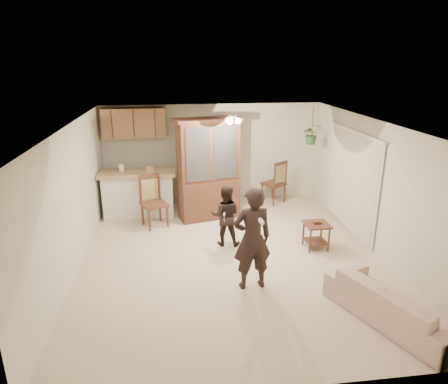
{
  "coord_description": "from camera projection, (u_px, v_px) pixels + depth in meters",
  "views": [
    {
      "loc": [
        -0.98,
        -6.72,
        3.57
      ],
      "look_at": [
        -0.07,
        0.4,
        1.16
      ],
      "focal_mm": 32.0,
      "sensor_mm": 36.0,
      "label": 1
    }
  ],
  "objects": [
    {
      "name": "floor",
      "position": [
        230.0,
        256.0,
        7.57
      ],
      "size": [
        6.5,
        6.5,
        0.0
      ],
      "primitive_type": "plane",
      "color": "beige",
      "rests_on": "ground"
    },
    {
      "name": "ceiling",
      "position": [
        231.0,
        125.0,
        6.78
      ],
      "size": [
        5.5,
        6.5,
        0.02
      ],
      "primitive_type": "cube",
      "color": "silver",
      "rests_on": "wall_back"
    },
    {
      "name": "wall_back",
      "position": [
        213.0,
        153.0,
        10.23
      ],
      "size": [
        5.5,
        0.02,
        2.5
      ],
      "primitive_type": "cube",
      "color": "beige",
      "rests_on": "ground"
    },
    {
      "name": "wall_front",
      "position": [
        275.0,
        295.0,
        4.12
      ],
      "size": [
        5.5,
        0.02,
        2.5
      ],
      "primitive_type": "cube",
      "color": "beige",
      "rests_on": "ground"
    },
    {
      "name": "wall_left",
      "position": [
        72.0,
        201.0,
        6.84
      ],
      "size": [
        0.02,
        6.5,
        2.5
      ],
      "primitive_type": "cube",
      "color": "beige",
      "rests_on": "ground"
    },
    {
      "name": "wall_right",
      "position": [
        375.0,
        188.0,
        7.5
      ],
      "size": [
        0.02,
        6.5,
        2.5
      ],
      "primitive_type": "cube",
      "color": "beige",
      "rests_on": "ground"
    },
    {
      "name": "breakfast_bar",
      "position": [
        139.0,
        195.0,
        9.4
      ],
      "size": [
        1.6,
        0.55,
        1.0
      ],
      "primitive_type": "cube",
      "color": "white",
      "rests_on": "floor"
    },
    {
      "name": "bar_top",
      "position": [
        137.0,
        173.0,
        9.22
      ],
      "size": [
        1.75,
        0.7,
        0.08
      ],
      "primitive_type": "cube",
      "color": "#A08160",
      "rests_on": "breakfast_bar"
    },
    {
      "name": "upper_cabinets",
      "position": [
        134.0,
        123.0,
        9.56
      ],
      "size": [
        1.5,
        0.34,
        0.7
      ],
      "primitive_type": "cube",
      "color": "olive",
      "rests_on": "wall_back"
    },
    {
      "name": "vertical_blinds",
      "position": [
        352.0,
        182.0,
        8.39
      ],
      "size": [
        0.06,
        2.3,
        2.1
      ],
      "primitive_type": null,
      "color": "beige",
      "rests_on": "wall_right"
    },
    {
      "name": "ceiling_fixture",
      "position": [
        232.0,
        120.0,
        7.96
      ],
      "size": [
        0.36,
        0.36,
        0.2
      ],
      "primitive_type": null,
      "color": "beige",
      "rests_on": "ceiling"
    },
    {
      "name": "hanging_plant",
      "position": [
        312.0,
        134.0,
        9.52
      ],
      "size": [
        0.43,
        0.37,
        0.48
      ],
      "primitive_type": "imported",
      "color": "#2B6127",
      "rests_on": "ceiling"
    },
    {
      "name": "plant_cord",
      "position": [
        313.0,
        120.0,
        9.41
      ],
      "size": [
        0.01,
        0.01,
        0.65
      ],
      "primitive_type": "cylinder",
      "color": "black",
      "rests_on": "ceiling"
    },
    {
      "name": "sofa",
      "position": [
        394.0,
        298.0,
        5.62
      ],
      "size": [
        1.41,
        2.01,
        0.73
      ],
      "primitive_type": "imported",
      "rotation": [
        0.0,
        0.0,
        1.98
      ],
      "color": "beige",
      "rests_on": "floor"
    },
    {
      "name": "adult",
      "position": [
        252.0,
        236.0,
        6.3
      ],
      "size": [
        0.7,
        0.5,
        1.8
      ],
      "primitive_type": "imported",
      "rotation": [
        0.0,
        0.0,
        3.25
      ],
      "color": "black",
      "rests_on": "floor"
    },
    {
      "name": "child",
      "position": [
        225.0,
        213.0,
        7.87
      ],
      "size": [
        0.75,
        0.64,
        1.35
      ],
      "primitive_type": "imported",
      "rotation": [
        0.0,
        0.0,
        2.93
      ],
      "color": "black",
      "rests_on": "floor"
    },
    {
      "name": "china_hutch",
      "position": [
        208.0,
        170.0,
        9.09
      ],
      "size": [
        1.57,
        0.91,
        2.33
      ],
      "rotation": [
        0.0,
        0.0,
        0.25
      ],
      "color": "#3C1E16",
      "rests_on": "floor"
    },
    {
      "name": "side_table",
      "position": [
        316.0,
        235.0,
        7.83
      ],
      "size": [
        0.49,
        0.49,
        0.58
      ],
      "rotation": [
        0.0,
        0.0,
        0.04
      ],
      "color": "#3C1E16",
      "rests_on": "floor"
    },
    {
      "name": "chair_bar",
      "position": [
        155.0,
        212.0,
        8.85
      ],
      "size": [
        0.67,
        0.67,
        1.15
      ],
      "rotation": [
        0.0,
        0.0,
        0.42
      ],
      "color": "#3C1E16",
      "rests_on": "floor"
    },
    {
      "name": "chair_hutch_left",
      "position": [
        212.0,
        201.0,
        9.7
      ],
      "size": [
        0.54,
        0.54,
        0.97
      ],
      "rotation": [
        0.0,
        0.0,
        -0.3
      ],
      "color": "#3C1E16",
      "rests_on": "floor"
    },
    {
      "name": "chair_hutch_right",
      "position": [
        273.0,
        190.0,
        10.35
      ],
      "size": [
        0.69,
        0.69,
        1.12
      ],
      "rotation": [
        0.0,
        0.0,
        3.72
      ],
      "color": "#3C1E16",
      "rests_on": "floor"
    },
    {
      "name": "controller_adult",
      "position": [
        261.0,
        221.0,
        5.79
      ],
      "size": [
        0.06,
        0.15,
        0.05
      ],
      "primitive_type": "cube",
      "rotation": [
        0.0,
        0.0,
        3.25
      ],
      "color": "white",
      "rests_on": "adult"
    },
    {
      "name": "controller_child",
      "position": [
        224.0,
        214.0,
        7.57
      ],
      "size": [
        0.05,
        0.11,
        0.03
      ],
      "primitive_type": "cube",
      "rotation": [
        0.0,
        0.0,
        2.93
      ],
      "color": "white",
      "rests_on": "child"
    }
  ]
}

